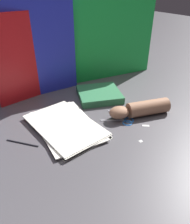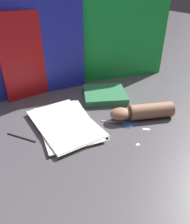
% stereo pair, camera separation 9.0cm
% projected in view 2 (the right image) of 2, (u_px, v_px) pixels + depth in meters
% --- Properties ---
extents(ground_plane, '(6.00, 6.00, 0.00)m').
position_uv_depth(ground_plane, '(97.00, 130.00, 0.90)').
color(ground_plane, '#4C494F').
extents(backdrop_panel_center, '(0.55, 0.09, 0.41)m').
position_uv_depth(backdrop_panel_center, '(54.00, 52.00, 1.13)').
color(backdrop_panel_center, red).
rests_on(backdrop_panel_center, ground_plane).
extents(backdrop_panel_right, '(0.85, 0.15, 0.47)m').
position_uv_depth(backdrop_panel_right, '(98.00, 41.00, 1.21)').
color(backdrop_panel_right, green).
rests_on(backdrop_panel_right, ground_plane).
extents(paper_stack, '(0.25, 0.36, 0.02)m').
position_uv_depth(paper_stack, '(65.00, 124.00, 0.92)').
color(paper_stack, white).
rests_on(paper_stack, ground_plane).
extents(book_closed, '(0.27, 0.26, 0.04)m').
position_uv_depth(book_closed, '(105.00, 95.00, 1.13)').
color(book_closed, '#2D7247').
rests_on(book_closed, ground_plane).
extents(scissors, '(0.14, 0.15, 0.01)m').
position_uv_depth(scissors, '(124.00, 121.00, 0.95)').
color(scissors, silver).
rests_on(scissors, ground_plane).
extents(hand_forearm, '(0.29, 0.15, 0.07)m').
position_uv_depth(hand_forearm, '(143.00, 112.00, 0.96)').
color(hand_forearm, '#A87556').
rests_on(hand_forearm, ground_plane).
extents(paper_scrap_near, '(0.01, 0.01, 0.00)m').
position_uv_depth(paper_scrap_near, '(138.00, 144.00, 0.82)').
color(paper_scrap_near, white).
rests_on(paper_scrap_near, ground_plane).
extents(paper_scrap_mid, '(0.03, 0.03, 0.00)m').
position_uv_depth(paper_scrap_mid, '(146.00, 129.00, 0.90)').
color(paper_scrap_mid, white).
rests_on(paper_scrap_mid, ground_plane).
extents(pen, '(0.09, 0.11, 0.01)m').
position_uv_depth(pen, '(21.00, 137.00, 0.85)').
color(pen, black).
rests_on(pen, ground_plane).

